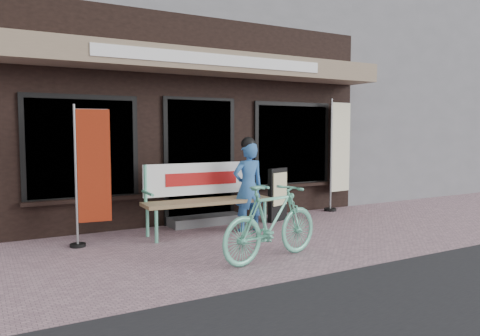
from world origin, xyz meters
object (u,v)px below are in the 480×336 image
person (248,185)px  bicycle (272,222)px  bench (205,192)px  nobori_red (91,173)px  menu_stand (278,194)px  nobori_cream (339,153)px

person → bicycle: person is taller
bench → person: size_ratio=1.35×
bicycle → nobori_red: bearing=32.4°
bench → person: person is taller
menu_stand → person: bearing=-173.4°
nobori_red → nobori_cream: (5.05, 0.59, 0.14)m
menu_stand → nobori_red: bearing=162.9°
person → nobori_cream: (2.65, 0.84, 0.42)m
person → nobori_red: nobori_red is taller
nobori_red → nobori_cream: bearing=13.8°
bicycle → nobori_red: size_ratio=0.80×
nobori_red → bench: bearing=7.1°
person → bicycle: (-0.61, -1.61, -0.27)m
bench → bicycle: (0.04, -1.86, -0.17)m
bench → menu_stand: (1.53, 0.20, -0.16)m
bicycle → nobori_cream: bearing=-64.6°
bicycle → nobori_red: 2.64m
person → nobori_red: bearing=176.9°
bicycle → nobori_red: (-1.80, 1.86, 0.55)m
bench → bicycle: bench is taller
bench → nobori_cream: 3.38m
person → menu_stand: person is taller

